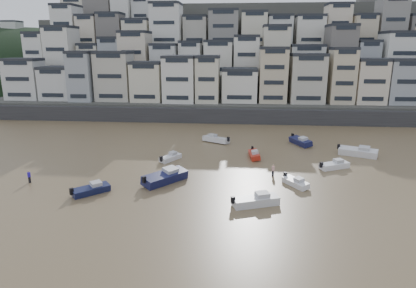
# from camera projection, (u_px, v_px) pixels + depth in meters

# --- Properties ---
(harbor_wall) EXTENTS (140.00, 3.00, 3.50)m
(harbor_wall) POSITION_uv_depth(u_px,v_px,m) (233.00, 116.00, 88.30)
(harbor_wall) COLOR #38383A
(harbor_wall) RESTS_ON ground
(hillside) EXTENTS (141.04, 66.00, 50.00)m
(hillside) POSITION_uv_depth(u_px,v_px,m) (250.00, 61.00, 123.31)
(hillside) COLOR #4C4C47
(hillside) RESTS_ON ground
(headland) EXTENTS (216.00, 135.00, 53.33)m
(headland) POSITION_uv_depth(u_px,v_px,m) (1.00, 87.00, 165.08)
(headland) COLOR black
(headland) RESTS_ON ground
(boat_a) EXTENTS (6.24, 3.93, 1.62)m
(boat_a) POSITION_uv_depth(u_px,v_px,m) (256.00, 199.00, 42.87)
(boat_a) COLOR silver
(boat_a) RESTS_ON ground
(boat_b) EXTENTS (3.69, 4.59, 1.23)m
(boat_b) POSITION_uv_depth(u_px,v_px,m) (296.00, 182.00, 48.85)
(boat_b) COLOR silver
(boat_b) RESTS_ON ground
(boat_c) EXTENTS (6.40, 7.08, 1.97)m
(boat_c) POSITION_uv_depth(u_px,v_px,m) (165.00, 176.00, 49.90)
(boat_c) COLOR #151943
(boat_c) RESTS_ON ground
(boat_d) EXTENTS (5.35, 3.81, 1.40)m
(boat_d) POSITION_uv_depth(u_px,v_px,m) (334.00, 164.00, 55.74)
(boat_d) COLOR white
(boat_d) RESTS_ON ground
(boat_e) EXTENTS (2.13, 5.07, 1.34)m
(boat_e) POSITION_uv_depth(u_px,v_px,m) (254.00, 154.00, 61.07)
(boat_e) COLOR #AF2415
(boat_e) RESTS_ON ground
(boat_f) EXTENTS (3.62, 4.64, 1.24)m
(boat_f) POSITION_uv_depth(u_px,v_px,m) (170.00, 157.00, 59.74)
(boat_f) COLOR white
(boat_f) RESTS_ON ground
(boat_g) EXTENTS (6.98, 4.69, 1.82)m
(boat_g) POSITION_uv_depth(u_px,v_px,m) (358.00, 151.00, 62.02)
(boat_g) COLOR silver
(boat_g) RESTS_ON ground
(boat_h) EXTENTS (5.96, 4.48, 1.58)m
(boat_h) POSITION_uv_depth(u_px,v_px,m) (216.00, 138.00, 70.79)
(boat_h) COLOR silver
(boat_h) RESTS_ON ground
(boat_i) EXTENTS (4.19, 6.18, 1.61)m
(boat_i) POSITION_uv_depth(u_px,v_px,m) (300.00, 140.00, 69.09)
(boat_i) COLOR #141740
(boat_i) RESTS_ON ground
(boat_j) EXTENTS (4.81, 4.69, 1.38)m
(boat_j) POSITION_uv_depth(u_px,v_px,m) (91.00, 189.00, 46.24)
(boat_j) COLOR #13193D
(boat_j) RESTS_ON ground
(person_blue) EXTENTS (0.44, 0.44, 1.74)m
(person_blue) POSITION_uv_depth(u_px,v_px,m) (29.00, 177.00, 49.93)
(person_blue) COLOR #2A18B8
(person_blue) RESTS_ON ground
(person_pink) EXTENTS (0.44, 0.44, 1.74)m
(person_pink) POSITION_uv_depth(u_px,v_px,m) (273.00, 170.00, 52.45)
(person_pink) COLOR #DB9E9A
(person_pink) RESTS_ON ground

